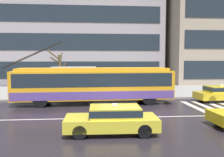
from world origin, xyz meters
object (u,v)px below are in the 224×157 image
(taxi_ahead_of_bus, at_px, (223,93))
(bus_shelter, at_px, (74,74))
(pedestrian_at_shelter, at_px, (92,77))
(trolleybus, at_px, (94,84))
(pedestrian_approaching_curb, at_px, (86,84))
(taxi_oncoming_near, at_px, (113,118))
(street_tree_bare, at_px, (59,71))

(taxi_ahead_of_bus, bearing_deg, bus_shelter, 165.43)
(taxi_ahead_of_bus, xyz_separation_m, pedestrian_at_shelter, (-10.57, 2.87, 1.11))
(trolleybus, distance_m, taxi_ahead_of_bus, 10.45)
(bus_shelter, distance_m, pedestrian_at_shelter, 1.64)
(taxi_ahead_of_bus, relative_size, pedestrian_approaching_curb, 2.74)
(trolleybus, height_order, taxi_oncoming_near, trolleybus)
(taxi_ahead_of_bus, xyz_separation_m, street_tree_bare, (-13.66, 4.94, 1.58))
(trolleybus, xyz_separation_m, street_tree_bare, (-3.24, 4.97, 0.75))
(taxi_ahead_of_bus, relative_size, street_tree_bare, 1.10)
(bus_shelter, distance_m, pedestrian_approaching_curb, 1.54)
(taxi_oncoming_near, relative_size, bus_shelter, 1.11)
(pedestrian_approaching_curb, bearing_deg, bus_shelter, -153.82)
(pedestrian_at_shelter, bearing_deg, street_tree_bare, 146.18)
(trolleybus, xyz_separation_m, bus_shelter, (-1.74, 3.19, 0.57))
(taxi_ahead_of_bus, height_order, taxi_oncoming_near, same)
(bus_shelter, bearing_deg, taxi_oncoming_near, -77.11)
(bus_shelter, distance_m, street_tree_bare, 2.34)
(trolleybus, bearing_deg, pedestrian_approaching_curb, 100.07)
(street_tree_bare, bearing_deg, trolleybus, -56.89)
(taxi_oncoming_near, distance_m, street_tree_bare, 13.34)
(trolleybus, bearing_deg, bus_shelter, 118.56)
(taxi_oncoming_near, height_order, street_tree_bare, street_tree_bare)
(taxi_ahead_of_bus, height_order, pedestrian_at_shelter, pedestrian_at_shelter)
(taxi_oncoming_near, bearing_deg, trolleybus, 95.57)
(taxi_oncoming_near, height_order, pedestrian_at_shelter, pedestrian_at_shelter)
(taxi_ahead_of_bus, bearing_deg, pedestrian_at_shelter, 164.82)
(taxi_ahead_of_bus, bearing_deg, taxi_oncoming_near, -141.48)
(bus_shelter, bearing_deg, trolleybus, -61.44)
(pedestrian_at_shelter, distance_m, street_tree_bare, 3.75)
(street_tree_bare, bearing_deg, pedestrian_approaching_curb, -25.87)
(street_tree_bare, bearing_deg, taxi_ahead_of_bus, -19.88)
(trolleybus, xyz_separation_m, pedestrian_approaching_curb, (-0.66, 3.72, -0.39))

